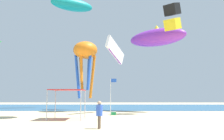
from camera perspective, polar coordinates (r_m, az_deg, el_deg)
The scene contains 11 objects.
ground at distance 18.82m, azimuth 1.53°, elevation -12.02°, with size 110.00×110.00×0.10m, color beige.
ocean_strip at distance 45.22m, azimuth 0.86°, elevation -8.31°, with size 110.00×24.39×0.03m, color #28608C.
canopy_tent at distance 21.99m, azimuth -10.02°, elevation -4.73°, with size 2.77×3.02×2.51m.
person_near_tent at distance 15.56m, azimuth -2.87°, elevation -9.51°, with size 0.40×0.45×1.67m.
banner_flag at distance 25.07m, azimuth -0.15°, elevation -5.30°, with size 0.61×0.06×3.67m.
cooler_box at distance 26.40m, azimuth 0.32°, elevation -9.74°, with size 0.57×0.37×0.35m.
kite_octopus_orange at distance 32.84m, azimuth -6.04°, elevation 3.82°, with size 4.05×4.05×7.33m.
kite_inflatable_teal at distance 44.50m, azimuth -8.99°, elevation 14.34°, with size 7.65×5.72×2.94m.
kite_parafoil_white at distance 29.80m, azimuth 0.74°, elevation 4.33°, with size 2.29×4.47×2.91m.
kite_box_black at distance 30.30m, azimuth 13.45°, elevation 11.56°, with size 2.22×2.24×3.37m.
kite_inflatable_purple at distance 34.25m, azimuth 10.09°, elevation 7.29°, with size 8.06×6.63×3.07m.
Camera 1 is at (-0.36, -18.70, 1.98)m, focal length 40.55 mm.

